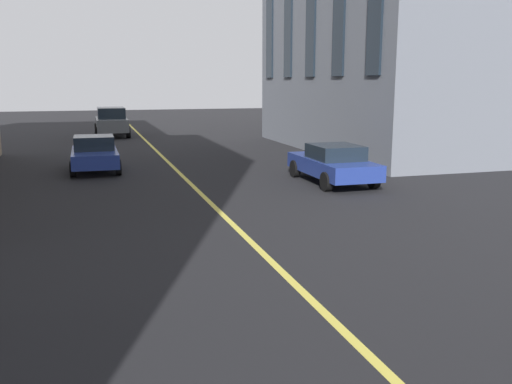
% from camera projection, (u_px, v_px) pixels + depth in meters
% --- Properties ---
extents(lane_centre_line, '(80.00, 0.16, 0.01)m').
position_uv_depth(lane_centre_line, '(230.00, 222.00, 14.30)').
color(lane_centre_line, '#D8C64C').
rests_on(lane_centre_line, ground_plane).
extents(car_blue_near, '(3.90, 1.89, 1.40)m').
position_uv_depth(car_blue_near, '(95.00, 154.00, 22.42)').
color(car_blue_near, navy).
rests_on(car_blue_near, ground_plane).
extents(car_grey_mid, '(4.70, 2.14, 1.88)m').
position_uv_depth(car_grey_mid, '(111.00, 121.00, 36.74)').
color(car_grey_mid, slate).
rests_on(car_grey_mid, ground_plane).
extents(car_blue_parked_a, '(4.40, 1.95, 1.37)m').
position_uv_depth(car_blue_parked_a, '(333.00, 163.00, 19.76)').
color(car_blue_parked_a, navy).
rests_on(car_blue_parked_a, ground_plane).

